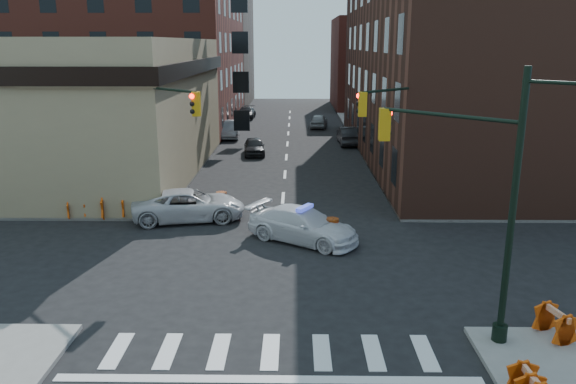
{
  "coord_description": "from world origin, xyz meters",
  "views": [
    {
      "loc": [
        0.71,
        -21.41,
        8.73
      ],
      "look_at": [
        0.38,
        3.1,
        2.2
      ],
      "focal_mm": 35.0,
      "sensor_mm": 36.0,
      "label": 1
    }
  ],
  "objects_px": {
    "parked_car_enear": "(349,135)",
    "barrel_road": "(332,230)",
    "pickup": "(189,205)",
    "parked_car_wfar": "(230,129)",
    "barricade_se_a": "(555,324)",
    "parked_car_wnear": "(254,146)",
    "pedestrian_a": "(144,190)",
    "pedestrian_b": "(92,195)",
    "police_car": "(303,225)",
    "barricade_nw_a": "(114,208)",
    "barrel_bank": "(221,201)"
  },
  "relations": [
    {
      "from": "parked_car_enear",
      "to": "pickup",
      "type": "bearing_deg",
      "value": 63.54
    },
    {
      "from": "pedestrian_b",
      "to": "barrel_road",
      "type": "xyz_separation_m",
      "value": [
        12.45,
        -4.48,
        -0.39
      ]
    },
    {
      "from": "police_car",
      "to": "parked_car_wnear",
      "type": "distance_m",
      "value": 20.72
    },
    {
      "from": "parked_car_wnear",
      "to": "barrel_road",
      "type": "xyz_separation_m",
      "value": [
        4.97,
        -20.44,
        -0.13
      ]
    },
    {
      "from": "police_car",
      "to": "barrel_bank",
      "type": "height_order",
      "value": "police_car"
    },
    {
      "from": "parked_car_wfar",
      "to": "pedestrian_a",
      "type": "height_order",
      "value": "pedestrian_a"
    },
    {
      "from": "parked_car_enear",
      "to": "barrel_road",
      "type": "height_order",
      "value": "parked_car_enear"
    },
    {
      "from": "parked_car_enear",
      "to": "barrel_bank",
      "type": "bearing_deg",
      "value": 65.19
    },
    {
      "from": "parked_car_enear",
      "to": "pedestrian_b",
      "type": "bearing_deg",
      "value": 51.34
    },
    {
      "from": "pedestrian_b",
      "to": "barricade_se_a",
      "type": "xyz_separation_m",
      "value": [
        18.58,
        -13.25,
        -0.32
      ]
    },
    {
      "from": "pickup",
      "to": "barricade_nw_a",
      "type": "height_order",
      "value": "pickup"
    },
    {
      "from": "barricade_se_a",
      "to": "barricade_nw_a",
      "type": "bearing_deg",
      "value": 41.74
    },
    {
      "from": "pedestrian_a",
      "to": "barricade_nw_a",
      "type": "xyz_separation_m",
      "value": [
        -0.94,
        -2.29,
        -0.31
      ]
    },
    {
      "from": "pedestrian_b",
      "to": "barricade_se_a",
      "type": "bearing_deg",
      "value": -42.1
    },
    {
      "from": "police_car",
      "to": "barricade_nw_a",
      "type": "xyz_separation_m",
      "value": [
        -9.55,
        3.01,
        -0.1
      ]
    },
    {
      "from": "pedestrian_a",
      "to": "barrel_road",
      "type": "distance_m",
      "value": 11.28
    },
    {
      "from": "pickup",
      "to": "barricade_se_a",
      "type": "xyz_separation_m",
      "value": [
        13.17,
        -11.92,
        -0.17
      ]
    },
    {
      "from": "police_car",
      "to": "barrel_bank",
      "type": "xyz_separation_m",
      "value": [
        -4.3,
        4.7,
        -0.24
      ]
    },
    {
      "from": "police_car",
      "to": "pickup",
      "type": "distance_m",
      "value": 6.52
    },
    {
      "from": "police_car",
      "to": "pedestrian_b",
      "type": "bearing_deg",
      "value": 99.88
    },
    {
      "from": "parked_car_wnear",
      "to": "barrel_road",
      "type": "distance_m",
      "value": 21.03
    },
    {
      "from": "parked_car_wfar",
      "to": "parked_car_enear",
      "type": "xyz_separation_m",
      "value": [
        10.92,
        -3.45,
        -0.01
      ]
    },
    {
      "from": "parked_car_wnear",
      "to": "barricade_se_a",
      "type": "relative_size",
      "value": 3.27
    },
    {
      "from": "pedestrian_a",
      "to": "pickup",
      "type": "bearing_deg",
      "value": -9.52
    },
    {
      "from": "parked_car_enear",
      "to": "barrel_road",
      "type": "relative_size",
      "value": 4.46
    },
    {
      "from": "parked_car_enear",
      "to": "barrel_bank",
      "type": "height_order",
      "value": "parked_car_enear"
    },
    {
      "from": "parked_car_wfar",
      "to": "pedestrian_a",
      "type": "xyz_separation_m",
      "value": [
        -2.05,
        -23.33,
        0.17
      ]
    },
    {
      "from": "pedestrian_a",
      "to": "barrel_road",
      "type": "bearing_deg",
      "value": -0.56
    },
    {
      "from": "parked_car_wfar",
      "to": "barricade_nw_a",
      "type": "xyz_separation_m",
      "value": [
        -2.99,
        -25.62,
        -0.15
      ]
    },
    {
      "from": "barricade_nw_a",
      "to": "parked_car_enear",
      "type": "bearing_deg",
      "value": 50.07
    },
    {
      "from": "pickup",
      "to": "parked_car_wnear",
      "type": "bearing_deg",
      "value": -17.5
    },
    {
      "from": "parked_car_enear",
      "to": "barricade_se_a",
      "type": "xyz_separation_m",
      "value": [
        3.08,
        -33.99,
        -0.19
      ]
    },
    {
      "from": "parked_car_wnear",
      "to": "barrel_road",
      "type": "height_order",
      "value": "parked_car_wnear"
    },
    {
      "from": "pickup",
      "to": "parked_car_wfar",
      "type": "height_order",
      "value": "parked_car_wfar"
    },
    {
      "from": "parked_car_enear",
      "to": "pedestrian_b",
      "type": "relative_size",
      "value": 3.1
    },
    {
      "from": "parked_car_wfar",
      "to": "pedestrian_b",
      "type": "xyz_separation_m",
      "value": [
        -4.58,
        -24.19,
        0.12
      ]
    },
    {
      "from": "parked_car_wfar",
      "to": "barrel_bank",
      "type": "distance_m",
      "value": 24.03
    },
    {
      "from": "pedestrian_b",
      "to": "barrel_road",
      "type": "bearing_deg",
      "value": -26.42
    },
    {
      "from": "parked_car_wnear",
      "to": "barrel_bank",
      "type": "xyz_separation_m",
      "value": [
        -0.64,
        -15.69,
        -0.16
      ]
    },
    {
      "from": "pedestrian_b",
      "to": "police_car",
      "type": "bearing_deg",
      "value": -28.32
    },
    {
      "from": "police_car",
      "to": "barricade_se_a",
      "type": "relative_size",
      "value": 4.3
    },
    {
      "from": "pickup",
      "to": "parked_car_enear",
      "type": "height_order",
      "value": "parked_car_enear"
    },
    {
      "from": "police_car",
      "to": "parked_car_enear",
      "type": "relative_size",
      "value": 1.08
    },
    {
      "from": "parked_car_wnear",
      "to": "barricade_nw_a",
      "type": "height_order",
      "value": "parked_car_wnear"
    },
    {
      "from": "parked_car_wnear",
      "to": "pedestrian_b",
      "type": "bearing_deg",
      "value": -120.91
    },
    {
      "from": "pickup",
      "to": "barricade_se_a",
      "type": "distance_m",
      "value": 17.77
    },
    {
      "from": "pedestrian_a",
      "to": "barricade_nw_a",
      "type": "height_order",
      "value": "pedestrian_a"
    },
    {
      "from": "parked_car_wnear",
      "to": "pedestrian_a",
      "type": "relative_size",
      "value": 2.42
    },
    {
      "from": "barricade_se_a",
      "to": "barricade_nw_a",
      "type": "xyz_separation_m",
      "value": [
        -16.99,
        11.82,
        0.05
      ]
    },
    {
      "from": "parked_car_wnear",
      "to": "parked_car_wfar",
      "type": "bearing_deg",
      "value": 103.6
    }
  ]
}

